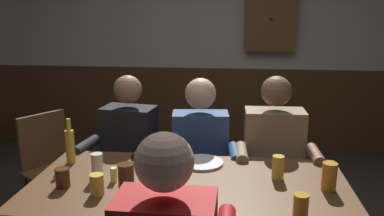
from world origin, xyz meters
name	(u,v)px	position (x,y,z in m)	size (l,w,h in m)	color
back_wall_upper	(216,1)	(0.00, 2.52, 1.75)	(6.70, 0.12, 1.52)	beige
back_wall_wainscot	(214,108)	(0.00, 2.52, 0.49)	(6.70, 0.12, 0.99)	brown
dining_table	(189,200)	(0.00, -0.20, 0.64)	(1.76, 0.89, 0.74)	brown
person_0	(126,150)	(-0.54, 0.48, 0.67)	(0.55, 0.57, 1.21)	black
person_1	(200,153)	(0.01, 0.47, 0.67)	(0.56, 0.53, 1.20)	#2D4C84
person_2	(274,154)	(0.53, 0.48, 0.68)	(0.56, 0.52, 1.22)	#997F60
chair_empty_near_right	(53,166)	(-1.16, 0.58, 0.48)	(0.61, 0.61, 0.88)	brown
table_candle	(114,175)	(-0.42, -0.22, 0.78)	(0.04, 0.04, 0.08)	#F9E08C
plate_0	(202,163)	(0.05, 0.10, 0.75)	(0.27, 0.27, 0.01)	white
bottle_0	(156,183)	(-0.13, -0.44, 0.84)	(0.06, 0.06, 0.25)	#593314
bottle_1	(70,145)	(-0.77, 0.03, 0.85)	(0.06, 0.06, 0.29)	gold
pint_glass_0	(63,178)	(-0.67, -0.32, 0.79)	(0.08, 0.08, 0.11)	#4C2D19
pint_glass_1	(97,184)	(-0.46, -0.38, 0.79)	(0.07, 0.07, 0.11)	#E5C64C
pint_glass_2	(97,166)	(-0.52, -0.19, 0.81)	(0.07, 0.07, 0.15)	white
pint_glass_3	(278,167)	(0.49, -0.08, 0.81)	(0.07, 0.07, 0.14)	#E5C64C
pint_glass_4	(126,178)	(-0.31, -0.35, 0.82)	(0.08, 0.08, 0.16)	#4C2D19
pint_glass_5	(329,177)	(0.75, -0.20, 0.81)	(0.08, 0.08, 0.15)	gold
pint_glass_6	(301,205)	(0.56, -0.50, 0.79)	(0.07, 0.07, 0.11)	gold
wall_dart_cabinet	(271,19)	(0.62, 2.39, 1.56)	(0.56, 0.15, 0.70)	brown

